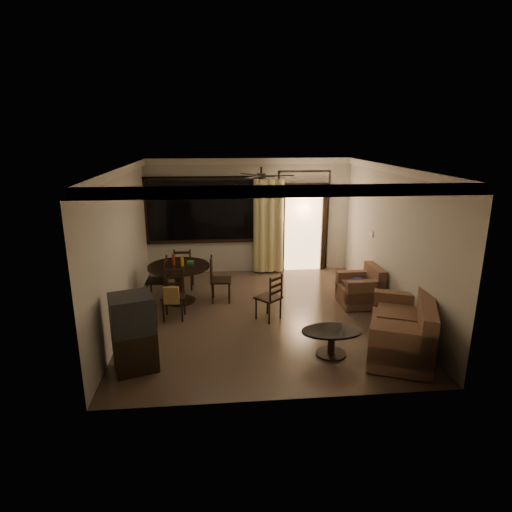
{
  "coord_description": "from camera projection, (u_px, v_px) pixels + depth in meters",
  "views": [
    {
      "loc": [
        -0.81,
        -7.56,
        3.38
      ],
      "look_at": [
        -0.07,
        0.2,
        1.12
      ],
      "focal_mm": 30.0,
      "sensor_mm": 36.0,
      "label": 1
    }
  ],
  "objects": [
    {
      "name": "side_chair",
      "position": [
        269.0,
        306.0,
        7.97
      ],
      "size": [
        0.56,
        0.56,
        0.9
      ],
      "rotation": [
        0.0,
        0.0,
        3.88
      ],
      "color": "black",
      "rests_on": "ground"
    },
    {
      "name": "armchair",
      "position": [
        362.0,
        289.0,
        8.65
      ],
      "size": [
        0.8,
        0.8,
        0.78
      ],
      "rotation": [
        0.0,
        0.0,
        0.03
      ],
      "color": "#4F2825",
      "rests_on": "ground"
    },
    {
      "name": "ground",
      "position": [
        261.0,
        314.0,
        8.25
      ],
      "size": [
        5.5,
        5.5,
        0.0
      ],
      "primitive_type": "plane",
      "color": "#7F6651",
      "rests_on": "ground"
    },
    {
      "name": "dining_chair_west",
      "position": [
        158.0,
        288.0,
        8.82
      ],
      "size": [
        0.44,
        0.44,
        0.95
      ],
      "rotation": [
        0.0,
        0.0,
        -1.62
      ],
      "color": "black",
      "rests_on": "ground"
    },
    {
      "name": "room_shell",
      "position": [
        279.0,
        205.0,
        9.49
      ],
      "size": [
        5.5,
        6.7,
        5.5
      ],
      "color": "beige",
      "rests_on": "ground"
    },
    {
      "name": "sofa",
      "position": [
        405.0,
        331.0,
        6.74
      ],
      "size": [
        1.51,
        1.94,
        0.92
      ],
      "rotation": [
        0.0,
        0.0,
        -0.4
      ],
      "color": "#4F2825",
      "rests_on": "ground"
    },
    {
      "name": "dining_table",
      "position": [
        179.0,
        273.0,
        8.73
      ],
      "size": [
        1.25,
        1.25,
        1.0
      ],
      "rotation": [
        0.0,
        0.0,
        -0.05
      ],
      "color": "black",
      "rests_on": "ground"
    },
    {
      "name": "dining_chair_north",
      "position": [
        184.0,
        276.0,
        9.58
      ],
      "size": [
        0.44,
        0.44,
        0.95
      ],
      "rotation": [
        0.0,
        0.0,
        3.09
      ],
      "color": "black",
      "rests_on": "ground"
    },
    {
      "name": "tv_cabinet",
      "position": [
        134.0,
        332.0,
        6.22
      ],
      "size": [
        0.74,
        0.7,
        1.15
      ],
      "rotation": [
        0.0,
        0.0,
        0.32
      ],
      "color": "black",
      "rests_on": "ground"
    },
    {
      "name": "coffee_table",
      "position": [
        332.0,
        338.0,
        6.68
      ],
      "size": [
        0.96,
        0.58,
        0.42
      ],
      "rotation": [
        0.0,
        0.0,
        0.04
      ],
      "color": "black",
      "rests_on": "ground"
    },
    {
      "name": "dining_chair_south",
      "position": [
        174.0,
        303.0,
        7.99
      ],
      "size": [
        0.44,
        0.5,
        0.95
      ],
      "rotation": [
        0.0,
        0.0,
        -0.05
      ],
      "color": "black",
      "rests_on": "ground"
    },
    {
      "name": "dining_chair_east",
      "position": [
        220.0,
        288.0,
        8.85
      ],
      "size": [
        0.44,
        0.44,
        0.95
      ],
      "rotation": [
        0.0,
        0.0,
        1.52
      ],
      "color": "black",
      "rests_on": "ground"
    }
  ]
}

